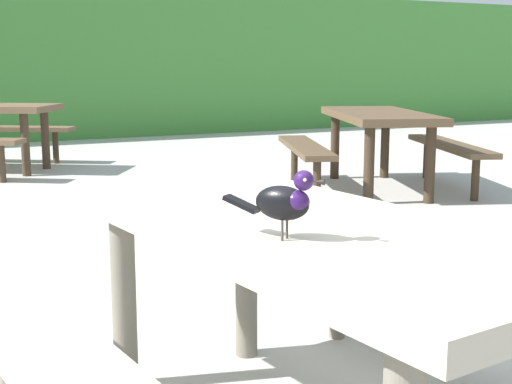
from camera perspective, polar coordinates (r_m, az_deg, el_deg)
picnic_table_foreground at (r=2.16m, az=3.46°, el=-6.80°), size 1.88×1.91×0.74m
bird_grackle at (r=1.83m, az=2.39°, el=-0.69°), size 0.19×0.25×0.18m
picnic_table_mid_left at (r=6.85m, az=9.73°, el=4.78°), size 2.18×2.20×0.74m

